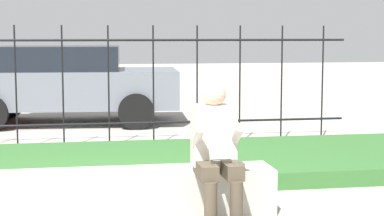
% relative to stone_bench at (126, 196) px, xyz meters
% --- Properties ---
extents(stone_bench, '(2.69, 0.48, 0.43)m').
position_rel_stone_bench_xyz_m(stone_bench, '(0.00, 0.00, 0.00)').
color(stone_bench, '#B7B2A3').
rests_on(stone_bench, ground_plane).
extents(person_seated_reader, '(0.42, 0.73, 1.22)m').
position_rel_stone_bench_xyz_m(person_seated_reader, '(0.77, -0.27, 0.47)').
color(person_seated_reader, black).
rests_on(person_seated_reader, ground_plane).
extents(grass_berm, '(9.78, 2.40, 0.19)m').
position_rel_stone_bench_xyz_m(grass_berm, '(-0.32, 1.90, -0.10)').
color(grass_berm, '#33662D').
rests_on(grass_berm, ground_plane).
extents(iron_fence, '(7.78, 0.03, 1.77)m').
position_rel_stone_bench_xyz_m(iron_fence, '(-0.32, 3.61, 0.74)').
color(iron_fence, black).
rests_on(iron_fence, ground_plane).
extents(car_parked_center, '(4.12, 2.19, 1.43)m').
position_rel_stone_bench_xyz_m(car_parked_center, '(-0.67, 6.35, 0.58)').
color(car_parked_center, slate).
rests_on(car_parked_center, ground_plane).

